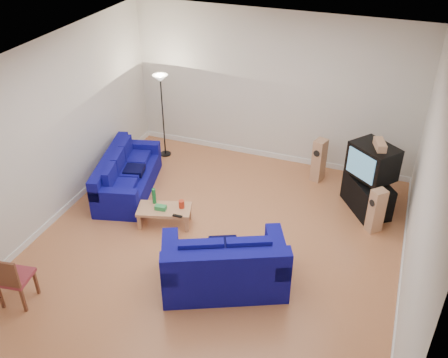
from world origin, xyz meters
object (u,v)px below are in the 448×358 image
(coffee_table, at_px, (164,211))
(tv_stand, at_px, (367,195))
(sofa_three_seat, at_px, (125,178))
(sofa_loveseat, at_px, (224,268))
(television, at_px, (373,161))

(coffee_table, distance_m, tv_stand, 3.75)
(sofa_three_seat, xyz_separation_m, sofa_loveseat, (2.74, -1.81, 0.06))
(sofa_three_seat, distance_m, coffee_table, 1.40)
(sofa_loveseat, xyz_separation_m, tv_stand, (1.77, 2.84, -0.04))
(sofa_loveseat, xyz_separation_m, coffee_table, (-1.54, 1.09, -0.06))
(sofa_three_seat, height_order, television, television)
(sofa_loveseat, bearing_deg, television, 33.80)
(sofa_loveseat, height_order, television, television)
(sofa_loveseat, height_order, coffee_table, sofa_loveseat)
(sofa_three_seat, height_order, coffee_table, sofa_three_seat)
(coffee_table, xyz_separation_m, tv_stand, (3.31, 1.75, 0.02))
(tv_stand, bearing_deg, television, -177.55)
(sofa_three_seat, bearing_deg, coffee_table, 44.66)
(tv_stand, relative_size, television, 1.03)
(tv_stand, distance_m, television, 0.71)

